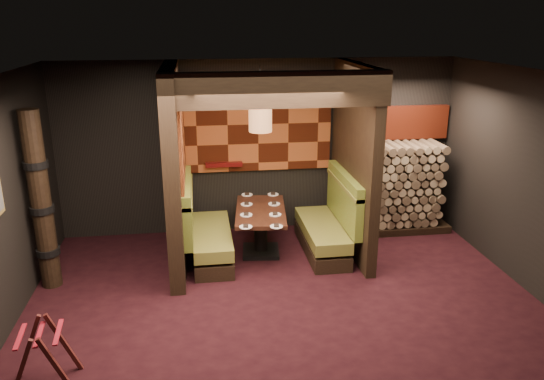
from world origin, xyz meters
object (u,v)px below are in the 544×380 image
Objects in this scene: pendant_lamp at (260,116)px; booth_bench_left at (205,233)px; booth_bench_right at (329,227)px; totem_column at (41,203)px; firewood_stack at (398,187)px; dining_table at (261,224)px; luggage_rack at (43,355)px.

booth_bench_left is at bearing -179.79° from pendant_lamp.
booth_bench_left is 1.89m from booth_bench_right.
booth_bench_right is 1.72× the size of pendant_lamp.
totem_column reaches higher than firewood_stack.
totem_column is 5.50m from firewood_stack.
booth_bench_left is 0.67× the size of totem_column.
firewood_stack is (1.35, 0.70, 0.35)m from booth_bench_right.
booth_bench_right reaches higher than dining_table.
dining_table is at bearing 11.61° from totem_column.
pendant_lamp is at bearing 10.67° from totem_column.
totem_column reaches higher than luggage_rack.
booth_bench_right is 1.05m from dining_table.
totem_column is (-3.98, -0.55, 0.79)m from booth_bench_right.
luggage_rack is at bearing -144.92° from firewood_stack.
booth_bench_left is at bearing -176.41° from dining_table.
firewood_stack is at bearing 35.08° from luggage_rack.
booth_bench_right is 4.45m from luggage_rack.
booth_bench_left reaches higher than luggage_rack.
dining_table is 0.82× the size of firewood_stack.
booth_bench_left is at bearing 59.12° from luggage_rack.
firewood_stack is (5.33, 1.25, -0.44)m from totem_column.
pendant_lamp is at bearing 179.83° from booth_bench_right.
luggage_rack is (-1.63, -2.72, -0.04)m from booth_bench_left.
booth_bench_right is 1.56m from firewood_stack.
firewood_stack reaches higher than booth_bench_left.
luggage_rack is 5.97m from firewood_stack.
pendant_lamp is at bearing 0.21° from booth_bench_left.
dining_table is 3.72m from luggage_rack.
firewood_stack reaches higher than luggage_rack.
pendant_lamp is at bearing 47.78° from luggage_rack.
luggage_rack is (-2.47, -2.73, -1.78)m from pendant_lamp.
booth_bench_right is 2.20× the size of luggage_rack.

